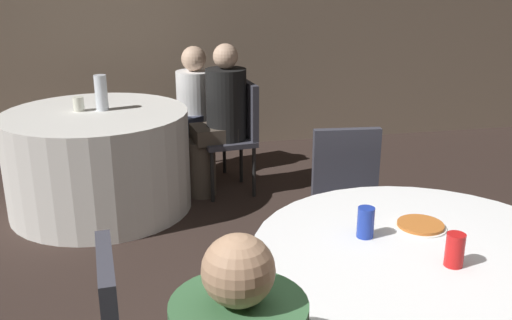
# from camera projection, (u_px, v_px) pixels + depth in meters

# --- Properties ---
(wall_back) EXTENTS (16.00, 0.06, 2.80)m
(wall_back) POSITION_uv_depth(u_px,v_px,m) (227.00, 4.00, 5.50)
(wall_back) COLOR gray
(wall_back) RESTS_ON ground_plane
(table_far) EXTENTS (1.34, 1.34, 0.75)m
(table_far) POSITION_uv_depth(u_px,v_px,m) (99.00, 161.00, 4.24)
(table_far) COLOR white
(table_far) RESTS_ON ground_plane
(chair_near_north) EXTENTS (0.44, 0.44, 0.89)m
(chair_near_north) POSITION_uv_depth(u_px,v_px,m) (349.00, 195.00, 3.18)
(chair_near_north) COLOR #383842
(chair_near_north) RESTS_ON ground_plane
(chair_far_east) EXTENTS (0.45, 0.45, 0.89)m
(chair_far_east) POSITION_uv_depth(u_px,v_px,m) (238.00, 127.00, 4.52)
(chair_far_east) COLOR #383842
(chair_far_east) RESTS_ON ground_plane
(chair_far_northeast) EXTENTS (0.56, 0.56, 0.89)m
(chair_far_northeast) POSITION_uv_depth(u_px,v_px,m) (203.00, 113.00, 4.97)
(chair_far_northeast) COLOR #383842
(chair_far_northeast) RESTS_ON ground_plane
(person_white_shirt) EXTENTS (0.46, 0.44, 1.12)m
(person_white_shirt) POSITION_uv_depth(u_px,v_px,m) (189.00, 113.00, 4.84)
(person_white_shirt) COLOR #33384C
(person_white_shirt) RESTS_ON ground_plane
(person_black_shirt) EXTENTS (0.50, 0.34, 1.20)m
(person_black_shirt) POSITION_uv_depth(u_px,v_px,m) (218.00, 121.00, 4.45)
(person_black_shirt) COLOR #4C4238
(person_black_shirt) RESTS_ON ground_plane
(pizza_plate_near) EXTENTS (0.21, 0.21, 0.02)m
(pizza_plate_near) POSITION_uv_depth(u_px,v_px,m) (420.00, 225.00, 2.29)
(pizza_plate_near) COLOR white
(pizza_plate_near) RESTS_ON table_near
(soda_can_blue) EXTENTS (0.07, 0.07, 0.12)m
(soda_can_blue) POSITION_uv_depth(u_px,v_px,m) (366.00, 222.00, 2.20)
(soda_can_blue) COLOR #1E38A5
(soda_can_blue) RESTS_ON table_near
(soda_can_red) EXTENTS (0.07, 0.07, 0.12)m
(soda_can_red) POSITION_uv_depth(u_px,v_px,m) (455.00, 250.00, 1.98)
(soda_can_red) COLOR red
(soda_can_red) RESTS_ON table_near
(bottle_far) EXTENTS (0.09, 0.09, 0.26)m
(bottle_far) POSITION_uv_depth(u_px,v_px,m) (101.00, 93.00, 4.14)
(bottle_far) COLOR silver
(bottle_far) RESTS_ON table_far
(cup_far) EXTENTS (0.08, 0.08, 0.10)m
(cup_far) POSITION_uv_depth(u_px,v_px,m) (79.00, 104.00, 4.13)
(cup_far) COLOR silver
(cup_far) RESTS_ON table_far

